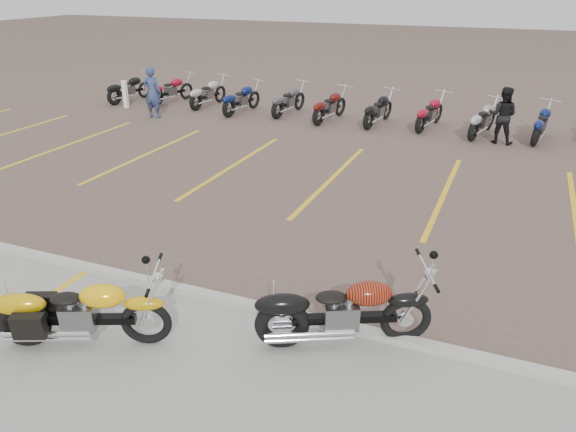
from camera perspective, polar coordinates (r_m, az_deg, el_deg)
name	(u,v)px	position (r m, az deg, el deg)	size (l,w,h in m)	color
ground	(263,246)	(10.36, -2.60, -3.04)	(100.00, 100.00, 0.00)	brown
concrete_apron	(99,404)	(7.22, -18.64, -17.66)	(60.00, 5.00, 0.01)	#9E9B93
curb	(208,296)	(8.79, -8.18, -8.02)	(60.00, 0.18, 0.12)	#ADAAA3
parking_stripes	(332,179)	(13.79, 4.45, 3.80)	(38.00, 5.50, 0.01)	gold
yellow_cruiser	(80,314)	(7.99, -20.38, -9.36)	(2.18, 1.05, 0.95)	black
flame_cruiser	(340,313)	(7.54, 5.26, -9.83)	(2.18, 1.19, 0.97)	black
person_a	(152,92)	(20.28, -13.61, 12.11)	(0.64, 0.42, 1.75)	navy
person_b	(503,115)	(17.74, 20.98, 9.53)	(0.80, 0.63, 1.65)	black
bollard	(125,94)	(22.23, -16.20, 11.80)	(0.15, 0.15, 1.00)	white
bg_bike_row	(354,106)	(19.31, 6.75, 11.06)	(19.12, 2.08, 1.10)	black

